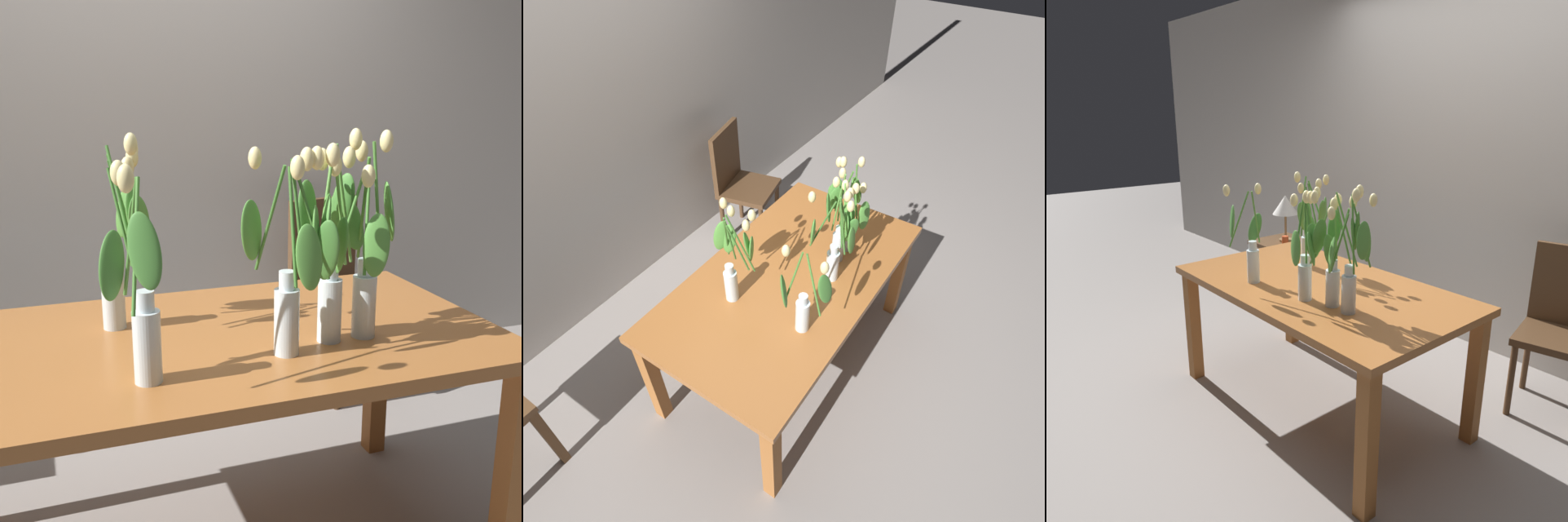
{
  "view_description": "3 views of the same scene",
  "coord_description": "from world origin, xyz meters",
  "views": [
    {
      "loc": [
        -0.47,
        -1.66,
        1.41
      ],
      "look_at": [
        0.09,
        -0.07,
        0.97
      ],
      "focal_mm": 43.47,
      "sensor_mm": 36.0,
      "label": 1
    },
    {
      "loc": [
        -1.44,
        -0.93,
        2.48
      ],
      "look_at": [
        -0.08,
        -0.02,
        0.92
      ],
      "focal_mm": 30.92,
      "sensor_mm": 36.0,
      "label": 2
    },
    {
      "loc": [
        1.85,
        -1.63,
        1.64
      ],
      "look_at": [
        -0.01,
        -0.08,
        0.89
      ],
      "focal_mm": 33.65,
      "sensor_mm": 36.0,
      "label": 3
    }
  ],
  "objects": [
    {
      "name": "tulip_vase_3",
      "position": [
        0.13,
        -0.2,
        0.97
      ],
      "size": [
        0.25,
        0.23,
        0.56
      ],
      "color": "silver",
      "rests_on": "dining_table"
    },
    {
      "name": "room_wall_rear",
      "position": [
        0.0,
        1.43,
        1.35
      ],
      "size": [
        9.0,
        0.1,
        2.7
      ],
      "primitive_type": "cube",
      "color": "beige",
      "rests_on": "ground"
    },
    {
      "name": "tulip_vase_2",
      "position": [
        -0.26,
        0.15,
        0.97
      ],
      "size": [
        0.16,
        0.26,
        0.58
      ],
      "color": "silver",
      "rests_on": "dining_table"
    },
    {
      "name": "dining_chair",
      "position": [
        0.86,
        1.03,
        0.52
      ],
      "size": [
        0.48,
        0.48,
        0.93
      ],
      "color": "#4C331E",
      "rests_on": "ground"
    },
    {
      "name": "tulip_vase_0",
      "position": [
        0.27,
        -0.13,
        0.98
      ],
      "size": [
        0.21,
        0.27,
        0.59
      ],
      "color": "silver",
      "rests_on": "dining_table"
    },
    {
      "name": "tulip_vase_4",
      "position": [
        -0.27,
        -0.25,
        0.92
      ],
      "size": [
        0.15,
        0.25,
        0.54
      ],
      "color": "silver",
      "rests_on": "dining_table"
    },
    {
      "name": "tulip_vase_1",
      "position": [
        0.37,
        -0.15,
        0.97
      ],
      "size": [
        0.22,
        0.26,
        0.58
      ],
      "color": "silver",
      "rests_on": "dining_table"
    },
    {
      "name": "dining_table",
      "position": [
        0.0,
        0.0,
        0.65
      ],
      "size": [
        1.6,
        0.9,
        0.74
      ],
      "color": "#A3602D",
      "rests_on": "ground"
    }
  ]
}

